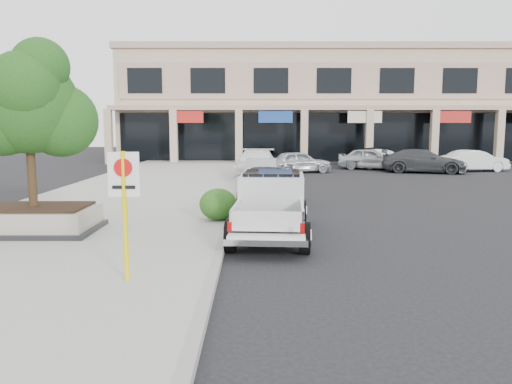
# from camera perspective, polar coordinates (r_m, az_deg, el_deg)

# --- Properties ---
(ground) EXTENTS (120.00, 120.00, 0.00)m
(ground) POSITION_cam_1_polar(r_m,az_deg,el_deg) (11.78, 3.59, -6.64)
(ground) COLOR black
(ground) RESTS_ON ground
(sidewalk) EXTENTS (8.00, 52.00, 0.15)m
(sidewalk) POSITION_cam_1_polar(r_m,az_deg,el_deg) (18.25, -15.17, -1.59)
(sidewalk) COLOR gray
(sidewalk) RESTS_ON ground
(curb) EXTENTS (0.20, 52.00, 0.15)m
(curb) POSITION_cam_1_polar(r_m,az_deg,el_deg) (17.64, -2.69, -1.64)
(curb) COLOR gray
(curb) RESTS_ON ground
(strip_mall) EXTENTS (40.55, 12.43, 9.50)m
(strip_mall) POSITION_cam_1_polar(r_m,az_deg,el_deg) (46.21, 10.98, 9.68)
(strip_mall) COLOR tan
(strip_mall) RESTS_ON ground
(planter) EXTENTS (3.20, 2.20, 0.68)m
(planter) POSITION_cam_1_polar(r_m,az_deg,el_deg) (14.24, -24.00, -2.86)
(planter) COLOR black
(planter) RESTS_ON sidewalk
(planter_tree) EXTENTS (2.90, 2.55, 4.00)m
(planter_tree) POSITION_cam_1_polar(r_m,az_deg,el_deg) (14.13, -23.88, 9.05)
(planter_tree) COLOR black
(planter_tree) RESTS_ON planter
(no_parking_sign) EXTENTS (0.55, 0.09, 2.30)m
(no_parking_sign) POSITION_cam_1_polar(r_m,az_deg,el_deg) (9.00, -14.80, -0.69)
(no_parking_sign) COLOR yellow
(no_parking_sign) RESTS_ON sidewalk
(hedge) EXTENTS (1.10, 0.99, 0.93)m
(hedge) POSITION_cam_1_polar(r_m,az_deg,el_deg) (14.62, -4.35, -1.41)
(hedge) COLOR #164714
(hedge) RESTS_ON sidewalk
(pickup_truck) EXTENTS (2.30, 5.35, 1.64)m
(pickup_truck) POSITION_cam_1_polar(r_m,az_deg,el_deg) (13.01, 1.68, -1.59)
(pickup_truck) COLOR silver
(pickup_truck) RESTS_ON ground
(curb_car_a) EXTENTS (2.06, 4.36, 1.44)m
(curb_car_a) POSITION_cam_1_polar(r_m,az_deg,el_deg) (18.64, 0.86, 0.86)
(curb_car_a) COLOR #2C2E30
(curb_car_a) RESTS_ON ground
(curb_car_b) EXTENTS (1.57, 4.14, 1.35)m
(curb_car_b) POSITION_cam_1_polar(r_m,az_deg,el_deg) (23.78, 0.52, 2.18)
(curb_car_b) COLOR #A3A6AB
(curb_car_b) RESTS_ON ground
(curb_car_c) EXTENTS (2.51, 5.64, 1.61)m
(curb_car_c) POSITION_cam_1_polar(r_m,az_deg,el_deg) (27.79, 0.06, 3.22)
(curb_car_c) COLOR white
(curb_car_c) RESTS_ON ground
(curb_car_d) EXTENTS (2.35, 4.89, 1.34)m
(curb_car_d) POSITION_cam_1_polar(r_m,az_deg,el_deg) (36.78, 0.95, 4.06)
(curb_car_d) COLOR black
(curb_car_d) RESTS_ON ground
(lot_car_a) EXTENTS (4.29, 2.54, 1.37)m
(lot_car_a) POSITION_cam_1_polar(r_m,az_deg,el_deg) (31.37, 4.95, 3.47)
(lot_car_a) COLOR #AFB1B8
(lot_car_a) RESTS_ON ground
(lot_car_b) EXTENTS (4.22, 2.05, 1.33)m
(lot_car_b) POSITION_cam_1_polar(r_m,az_deg,el_deg) (35.39, 14.31, 3.69)
(lot_car_b) COLOR silver
(lot_car_b) RESTS_ON ground
(lot_car_c) EXTENTS (5.46, 3.38, 1.48)m
(lot_car_c) POSITION_cam_1_polar(r_m,az_deg,el_deg) (32.92, 18.55, 3.39)
(lot_car_c) COLOR #323538
(lot_car_c) RESTS_ON ground
(lot_car_d) EXTENTS (5.56, 3.21, 1.46)m
(lot_car_d) POSITION_cam_1_polar(r_m,az_deg,el_deg) (36.05, 14.47, 3.85)
(lot_car_d) COLOR black
(lot_car_d) RESTS_ON ground
(lot_car_e) EXTENTS (4.59, 3.14, 1.45)m
(lot_car_e) POSITION_cam_1_polar(r_m,az_deg,el_deg) (34.42, 12.96, 3.72)
(lot_car_e) COLOR #AAAFB3
(lot_car_e) RESTS_ON ground
(lot_car_f) EXTENTS (4.33, 2.07, 1.37)m
(lot_car_f) POSITION_cam_1_polar(r_m,az_deg,el_deg) (35.09, 23.70, 3.29)
(lot_car_f) COLOR silver
(lot_car_f) RESTS_ON ground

